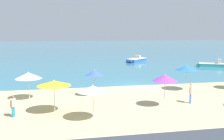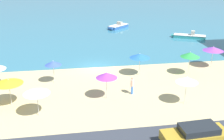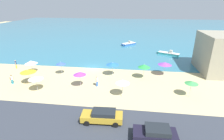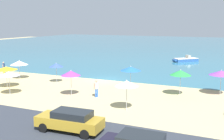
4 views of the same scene
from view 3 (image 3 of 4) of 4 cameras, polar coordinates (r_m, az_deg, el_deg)
name	(u,v)px [view 3 (image 3 of 4)]	position (r m, az deg, el deg)	size (l,w,h in m)	color
ground_plane	(92,68)	(36.01, -6.49, 0.66)	(160.00, 160.00, 0.00)	tan
sea	(118,29)	(88.93, 2.08, 13.26)	(150.00, 110.00, 0.05)	teal
coastal_road	(54,125)	(21.10, -18.54, -16.78)	(80.00, 8.00, 0.06)	#323740
beach_umbrella_0	(31,62)	(35.95, -24.94, 2.33)	(2.28, 2.28, 2.49)	#B2B2B7
beach_umbrella_1	(192,82)	(26.61, 24.56, -3.71)	(1.82, 1.82, 2.53)	#B2B2B7
beach_umbrella_2	(123,82)	(24.32, 3.48, -3.81)	(1.99, 1.99, 2.65)	#B2B2B7
beach_umbrella_3	(144,66)	(30.51, 10.47, 1.31)	(2.13, 2.13, 2.71)	#B2B2B7
beach_umbrella_4	(80,73)	(27.45, -10.53, -1.08)	(1.98, 1.98, 2.67)	#B2B2B7
beach_umbrella_5	(61,63)	(33.21, -16.38, 2.13)	(1.71, 1.71, 2.49)	#B2B2B7
beach_umbrella_6	(112,64)	(31.36, 0.15, 2.07)	(2.27, 2.27, 2.59)	#B2B2B7
beach_umbrella_7	(36,78)	(28.11, -23.67, -2.37)	(2.19, 2.19, 2.48)	#B2B2B7
beach_umbrella_8	(165,64)	(32.75, 16.88, 2.03)	(2.47, 2.47, 2.64)	#B2B2B7
beach_umbrella_9	(28,71)	(31.19, -25.72, -0.34)	(2.49, 2.49, 2.51)	#B2B2B7
bather_0	(97,81)	(27.89, -4.93, -3.48)	(0.38, 0.49, 1.75)	blue
bather_1	(12,79)	(33.01, -29.92, -2.54)	(0.34, 0.53, 1.59)	teal
bather_2	(16,64)	(40.24, -28.91, 1.80)	(0.34, 0.53, 1.77)	gold
parked_car_0	(155,134)	(18.37, 13.99, -19.48)	(4.25, 2.04, 1.52)	black
parked_car_1	(102,116)	(20.09, -3.14, -14.75)	(4.68, 1.99, 1.48)	#B18C27
skiff_nearshore	(129,44)	(55.33, 5.47, 8.52)	(4.51, 4.34, 1.17)	#2D5A9D
skiff_offshore	(169,54)	(46.80, 17.99, 5.14)	(5.54, 3.52, 1.28)	teal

